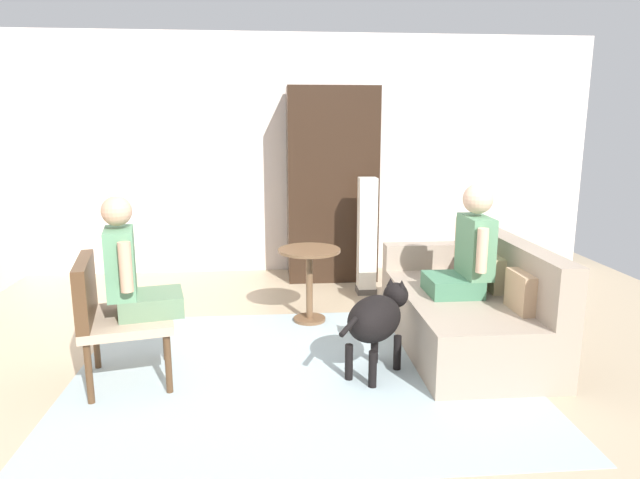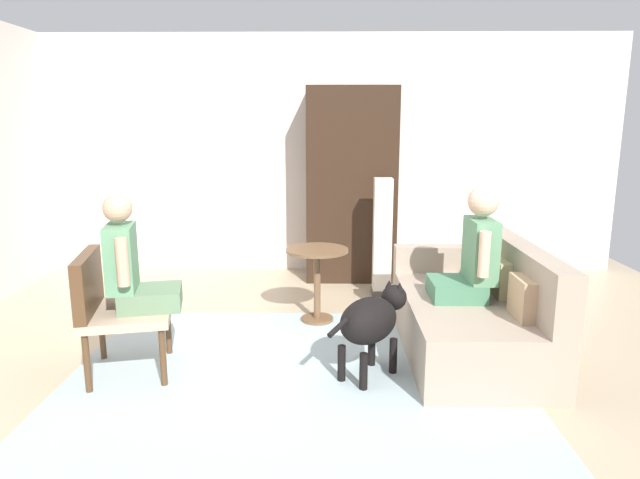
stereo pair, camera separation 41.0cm
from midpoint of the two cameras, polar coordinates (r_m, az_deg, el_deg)
name	(u,v)px [view 2 (the right image)]	position (r m, az deg, el deg)	size (l,w,h in m)	color
ground_plane	(314,377)	(3.96, 2.44, -14.11)	(7.65, 7.65, 0.00)	tan
back_wall	(320,155)	(6.56, 1.82, 8.72)	(6.97, 0.12, 2.75)	silver
area_rug	(294,372)	(4.02, 0.28, -13.61)	(3.15, 2.49, 0.01)	#9EB2B7
couch	(474,313)	(4.50, 18.25, -7.32)	(0.94, 1.75, 0.86)	gray
armchair	(111,302)	(4.02, -18.19, -6.20)	(0.70, 0.75, 0.87)	#4C331E
person_on_couch	(473,254)	(4.33, 18.23, -1.45)	(0.48, 0.56, 0.86)	#427656
person_on_armchair	(131,265)	(3.94, -16.19, -2.64)	(0.54, 0.51, 0.81)	#5D7B5A
round_end_table	(318,271)	(4.86, 2.17, -3.32)	(0.55, 0.55, 0.66)	brown
dog	(371,320)	(3.86, 8.42, -8.29)	(0.58, 0.64, 0.63)	black
column_lamp	(382,238)	(5.64, 8.55, 0.11)	(0.20, 0.20, 1.21)	#4C4742
armoire_cabinet	(351,185)	(6.20, 5.15, 5.63)	(0.99, 0.56, 2.13)	black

